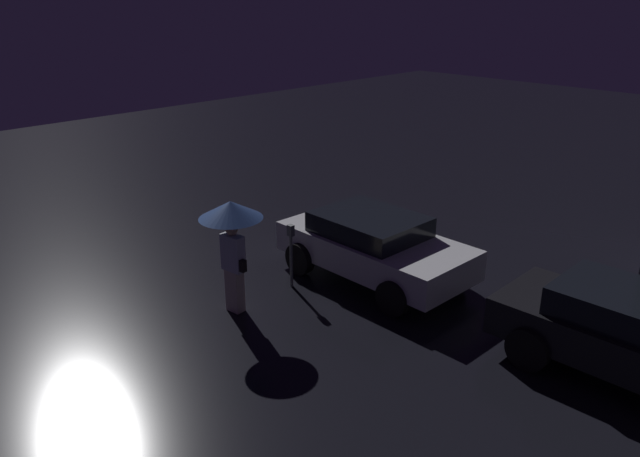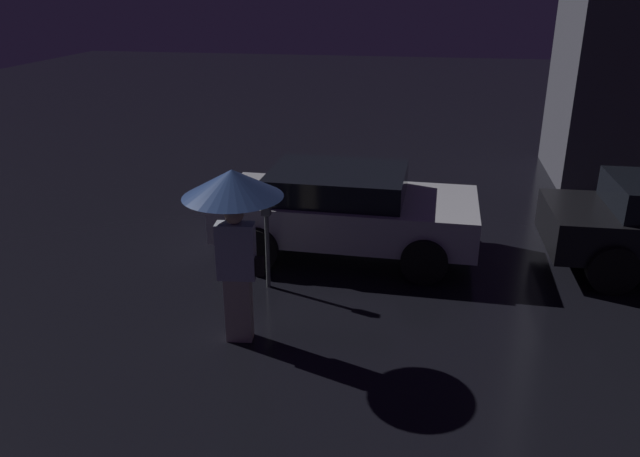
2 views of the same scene
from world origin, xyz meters
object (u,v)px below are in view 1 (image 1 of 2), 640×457
object	(u,v)px
parked_car_black	(638,336)
pedestrian_with_umbrella	(231,224)
parked_car_silver	(374,245)
parking_meter	(291,249)

from	to	relation	value
parked_car_black	pedestrian_with_umbrella	xyz separation A→B (m)	(-5.95, -2.89, 0.95)
parked_car_black	pedestrian_with_umbrella	bearing A→B (deg)	-155.07
parked_car_silver	parked_car_black	bearing A→B (deg)	1.64
parked_car_black	parking_meter	bearing A→B (deg)	-166.94
parked_car_silver	parked_car_black	xyz separation A→B (m)	(5.08, 0.05, 0.03)
parked_car_silver	pedestrian_with_umbrella	bearing A→B (deg)	-105.98
parked_car_silver	pedestrian_with_umbrella	size ratio (longest dim) A/B	1.89
parked_car_black	parking_meter	world-z (taller)	parked_car_black
parked_car_silver	parking_meter	bearing A→B (deg)	-120.41
pedestrian_with_umbrella	parked_car_silver	bearing A→B (deg)	-113.58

